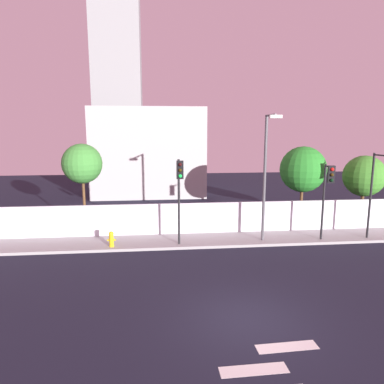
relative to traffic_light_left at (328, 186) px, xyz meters
name	(u,v)px	position (x,y,z in m)	size (l,w,h in m)	color
ground_plane	(247,320)	(-6.15, -7.02, -3.24)	(80.00, 80.00, 0.00)	black
sidewalk	(209,240)	(-6.15, 1.18, -3.16)	(36.00, 2.40, 0.15)	#949494
perimeter_wall	(206,218)	(-6.15, 2.47, -2.19)	(36.00, 0.18, 1.80)	silver
traffic_light_left	(328,186)	(0.00, 0.00, 0.00)	(0.38, 1.18, 4.22)	black
traffic_light_center	(382,178)	(2.89, -0.17, 0.41)	(0.37, 1.56, 4.79)	black
traffic_light_right	(179,184)	(-7.87, 0.03, 0.22)	(0.34, 1.15, 4.53)	black
street_lamp_curbside	(266,169)	(-3.23, 0.52, 0.90)	(0.60, 1.63, 6.80)	#4C4C51
fire_hydrant	(111,239)	(-11.42, 0.42, -2.64)	(0.44, 0.26, 0.82)	gold
roadside_tree_leftmost	(82,164)	(-13.43, 3.97, 0.94)	(2.39, 2.39, 5.39)	brown
roadside_tree_midleft	(303,169)	(0.33, 3.97, 0.45)	(2.93, 2.93, 5.16)	brown
roadside_tree_midright	(364,176)	(4.54, 3.97, -0.04)	(2.69, 2.69, 4.56)	brown
low_building_distant	(149,152)	(-9.71, 16.47, 0.88)	(10.45, 6.00, 8.24)	#AAAAAA
tower_on_skyline	(118,80)	(-13.65, 28.47, 9.15)	(5.86, 5.00, 24.76)	gray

